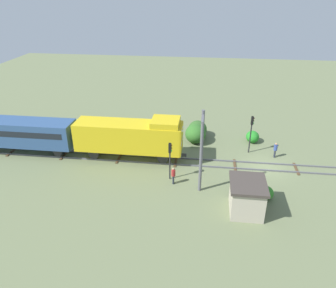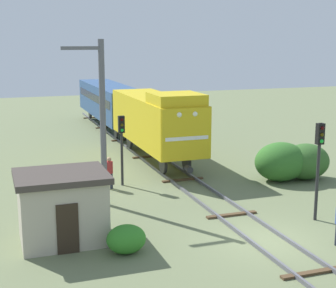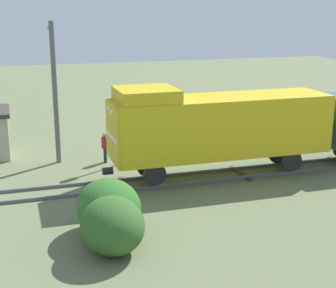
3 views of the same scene
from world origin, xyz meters
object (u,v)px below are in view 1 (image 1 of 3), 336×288
Objects in this scene: passenger_car_leading at (11,131)px; worker_by_signal at (173,174)px; traffic_signal_mid at (170,154)px; relay_hut at (247,196)px; traffic_signal_near at (251,128)px; locomotive at (131,136)px; worker_near_track at (275,149)px; catenary_mast at (201,150)px.

passenger_car_leading is 18.84m from worker_by_signal.
traffic_signal_mid is at bearing -107.06° from worker_by_signal.
traffic_signal_near is at bearing -6.64° from relay_hut.
worker_near_track is (2.40, -15.26, -1.78)m from locomotive.
locomotive is at bearing -85.06° from worker_by_signal.
worker_by_signal is 0.22× the size of catenary_mast.
locomotive is 5.68m from traffic_signal_mid.
catenary_mast is 2.21× the size of relay_hut.
locomotive is at bearing 55.81° from catenary_mast.
traffic_signal_near reaches higher than relay_hut.
traffic_signal_near reaches higher than worker_by_signal.
traffic_signal_near is 1.13× the size of traffic_signal_mid.
locomotive is 15.55m from worker_near_track.
catenary_mast reaches higher than traffic_signal_mid.
locomotive is 9.11m from catenary_mast.
worker_near_track is (5.80, -10.72, -1.65)m from traffic_signal_mid.
locomotive is 6.74m from worker_by_signal.
locomotive reaches higher than traffic_signal_near.
passenger_car_leading is at bearing 97.03° from traffic_signal_near.
worker_by_signal is at bearing -102.93° from passenger_car_leading.
passenger_car_leading reaches higher than worker_near_track.
traffic_signal_mid reaches higher than worker_near_track.
passenger_car_leading is 3.28× the size of traffic_signal_near.
traffic_signal_near is 2.51× the size of worker_near_track.
traffic_signal_near is (3.20, -25.94, 0.44)m from passenger_car_leading.
catenary_mast reaches higher than passenger_car_leading.
passenger_car_leading is at bearing -57.76° from worker_by_signal.
locomotive reaches higher than traffic_signal_mid.
worker_near_track is 0.49× the size of relay_hut.
relay_hut is at bearing -106.90° from passenger_car_leading.
worker_by_signal is 4.09m from catenary_mast.
passenger_car_leading is at bearing 79.23° from traffic_signal_mid.
catenary_mast reaches higher than traffic_signal_near.
worker_near_track is at bearing -61.59° from traffic_signal_mid.
locomotive is at bearing 104.25° from traffic_signal_near.
catenary_mast is at bearing 105.34° from worker_near_track.
worker_near_track is 12.23m from worker_by_signal.
passenger_car_leading reaches higher than relay_hut.
traffic_signal_mid is at bearing 90.05° from worker_near_track.
catenary_mast is (-1.66, -2.91, 1.48)m from traffic_signal_mid.
locomotive is 13.34m from passenger_car_leading.
relay_hut is (-4.10, -6.81, -1.25)m from traffic_signal_mid.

